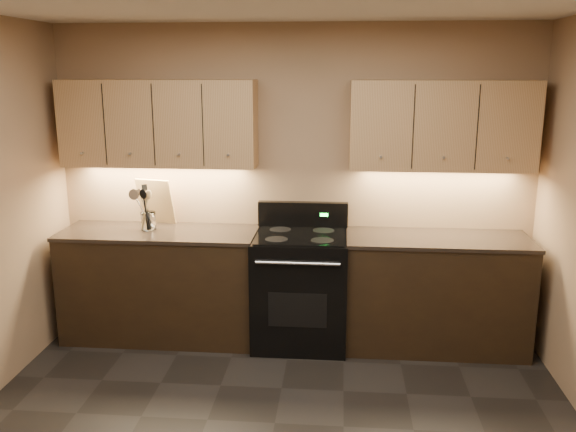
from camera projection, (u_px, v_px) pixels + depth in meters
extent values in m
cube|color=tan|center=(294.00, 182.00, 5.15)|extent=(4.00, 0.04, 2.60)
cube|color=black|center=(162.00, 286.00, 5.15)|extent=(1.60, 0.60, 0.90)
cube|color=#332921|center=(159.00, 233.00, 5.04)|extent=(1.62, 0.62, 0.03)
cube|color=black|center=(435.00, 294.00, 4.96)|extent=(1.44, 0.60, 0.90)
cube|color=#332921|center=(439.00, 239.00, 4.85)|extent=(1.46, 0.62, 0.03)
cube|color=black|center=(300.00, 290.00, 5.02)|extent=(0.76, 0.65, 0.92)
cube|color=black|center=(301.00, 236.00, 4.91)|extent=(0.70, 0.60, 0.01)
cube|color=black|center=(303.00, 215.00, 5.16)|extent=(0.76, 0.07, 0.22)
cube|color=#19FF33|center=(324.00, 215.00, 5.11)|extent=(0.06, 0.00, 0.03)
cylinder|color=silver|center=(297.00, 263.00, 4.61)|extent=(0.65, 0.02, 0.02)
cube|color=black|center=(297.00, 310.00, 4.72)|extent=(0.46, 0.00, 0.28)
cylinder|color=black|center=(276.00, 239.00, 4.78)|extent=(0.18, 0.18, 0.00)
cylinder|color=black|center=(322.00, 240.00, 4.75)|extent=(0.18, 0.18, 0.00)
cylinder|color=black|center=(280.00, 229.00, 5.07)|extent=(0.18, 0.18, 0.00)
cylinder|color=black|center=(323.00, 230.00, 5.04)|extent=(0.18, 0.18, 0.00)
cube|color=tan|center=(159.00, 123.00, 4.98)|extent=(1.60, 0.30, 0.70)
cube|color=tan|center=(442.00, 126.00, 4.78)|extent=(1.44, 0.30, 0.70)
cube|color=#B2B5BA|center=(145.00, 201.00, 5.29)|extent=(0.08, 0.01, 0.12)
cylinder|color=white|center=(148.00, 221.00, 5.05)|extent=(0.14, 0.14, 0.15)
cylinder|color=white|center=(149.00, 229.00, 5.07)|extent=(0.12, 0.12, 0.02)
cube|color=tan|center=(156.00, 201.00, 5.23)|extent=(0.34, 0.19, 0.40)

